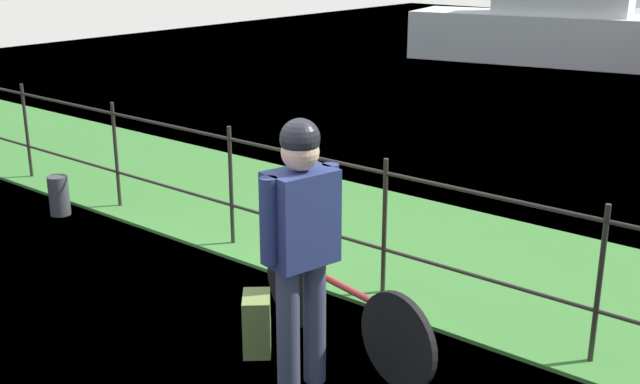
{
  "coord_description": "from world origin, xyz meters",
  "views": [
    {
      "loc": [
        3.96,
        -2.78,
        2.63
      ],
      "look_at": [
        0.56,
        1.37,
        0.9
      ],
      "focal_mm": 44.2,
      "sensor_mm": 36.0,
      "label": 1
    }
  ],
  "objects_px": {
    "wooden_crate": "(305,229)",
    "mooring_bollard": "(59,196)",
    "bicycle_main": "(341,306)",
    "backpack_on_paving": "(257,323)",
    "terrier_dog": "(307,200)",
    "moored_boat_mid": "(561,24)",
    "cyclist_person": "(301,233)"
  },
  "relations": [
    {
      "from": "wooden_crate",
      "to": "cyclist_person",
      "type": "height_order",
      "value": "cyclist_person"
    },
    {
      "from": "terrier_dog",
      "to": "backpack_on_paving",
      "type": "distance_m",
      "value": 0.89
    },
    {
      "from": "wooden_crate",
      "to": "terrier_dog",
      "type": "height_order",
      "value": "terrier_dog"
    },
    {
      "from": "wooden_crate",
      "to": "bicycle_main",
      "type": "bearing_deg",
      "value": -12.35
    },
    {
      "from": "terrier_dog",
      "to": "backpack_on_paving",
      "type": "relative_size",
      "value": 0.81
    },
    {
      "from": "wooden_crate",
      "to": "cyclist_person",
      "type": "bearing_deg",
      "value": -51.51
    },
    {
      "from": "wooden_crate",
      "to": "moored_boat_mid",
      "type": "relative_size",
      "value": 0.05
    },
    {
      "from": "bicycle_main",
      "to": "backpack_on_paving",
      "type": "xyz_separation_m",
      "value": [
        -0.44,
        -0.34,
        -0.13
      ]
    },
    {
      "from": "backpack_on_paving",
      "to": "moored_boat_mid",
      "type": "xyz_separation_m",
      "value": [
        -3.73,
        13.54,
        0.64
      ]
    },
    {
      "from": "wooden_crate",
      "to": "cyclist_person",
      "type": "distance_m",
      "value": 0.75
    },
    {
      "from": "cyclist_person",
      "to": "moored_boat_mid",
      "type": "bearing_deg",
      "value": 107.2
    },
    {
      "from": "wooden_crate",
      "to": "mooring_bollard",
      "type": "xyz_separation_m",
      "value": [
        -3.48,
        0.31,
        -0.56
      ]
    },
    {
      "from": "cyclist_person",
      "to": "wooden_crate",
      "type": "bearing_deg",
      "value": 128.49
    },
    {
      "from": "bicycle_main",
      "to": "cyclist_person",
      "type": "height_order",
      "value": "cyclist_person"
    },
    {
      "from": "bicycle_main",
      "to": "cyclist_person",
      "type": "bearing_deg",
      "value": -81.54
    },
    {
      "from": "wooden_crate",
      "to": "moored_boat_mid",
      "type": "distance_m",
      "value": 13.66
    },
    {
      "from": "wooden_crate",
      "to": "mooring_bollard",
      "type": "bearing_deg",
      "value": 174.91
    },
    {
      "from": "bicycle_main",
      "to": "cyclist_person",
      "type": "distance_m",
      "value": 0.83
    },
    {
      "from": "cyclist_person",
      "to": "mooring_bollard",
      "type": "bearing_deg",
      "value": 167.53
    },
    {
      "from": "wooden_crate",
      "to": "moored_boat_mid",
      "type": "bearing_deg",
      "value": 106.11
    },
    {
      "from": "backpack_on_paving",
      "to": "wooden_crate",
      "type": "bearing_deg",
      "value": 129.6
    },
    {
      "from": "bicycle_main",
      "to": "terrier_dog",
      "type": "xyz_separation_m",
      "value": [
        -0.35,
        0.08,
        0.65
      ]
    },
    {
      "from": "bicycle_main",
      "to": "backpack_on_paving",
      "type": "distance_m",
      "value": 0.57
    },
    {
      "from": "wooden_crate",
      "to": "terrier_dog",
      "type": "xyz_separation_m",
      "value": [
        0.02,
        -0.01,
        0.22
      ]
    },
    {
      "from": "bicycle_main",
      "to": "mooring_bollard",
      "type": "height_order",
      "value": "bicycle_main"
    },
    {
      "from": "terrier_dog",
      "to": "cyclist_person",
      "type": "bearing_deg",
      "value": -52.81
    },
    {
      "from": "cyclist_person",
      "to": "moored_boat_mid",
      "type": "distance_m",
      "value": 14.32
    },
    {
      "from": "bicycle_main",
      "to": "moored_boat_mid",
      "type": "xyz_separation_m",
      "value": [
        -4.16,
        13.2,
        0.51
      ]
    },
    {
      "from": "backpack_on_paving",
      "to": "moored_boat_mid",
      "type": "height_order",
      "value": "moored_boat_mid"
    },
    {
      "from": "terrier_dog",
      "to": "moored_boat_mid",
      "type": "distance_m",
      "value": 13.67
    },
    {
      "from": "terrier_dog",
      "to": "mooring_bollard",
      "type": "distance_m",
      "value": 3.6
    },
    {
      "from": "terrier_dog",
      "to": "cyclist_person",
      "type": "xyz_separation_m",
      "value": [
        0.42,
        -0.55,
        0.03
      ]
    }
  ]
}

